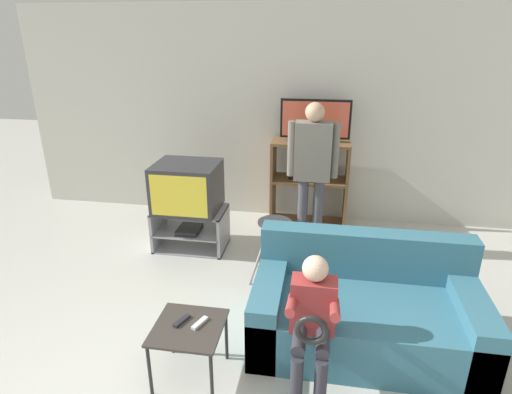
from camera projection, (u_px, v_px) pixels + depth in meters
name	position (u px, v px, depth m)	size (l,w,h in m)	color
wall_back	(272.00, 116.00, 5.28)	(6.40, 0.06, 2.60)	beige
tv_stand	(191.00, 229.00, 4.77)	(0.78, 0.49, 0.46)	#939399
television_main	(187.00, 187.00, 4.60)	(0.68, 0.59, 0.52)	#2D2D33
media_shelf	(309.00, 183.00, 5.23)	(0.92, 0.40, 1.07)	brown
television_flat	(315.00, 122.00, 4.95)	(0.81, 0.20, 0.49)	black
folding_stool	(275.00, 233.00, 4.08)	(0.46, 0.37, 0.61)	#99999E
snack_table	(189.00, 332.00, 2.90)	(0.47, 0.47, 0.43)	#38332D
remote_control_black	(182.00, 321.00, 2.92)	(0.04, 0.14, 0.02)	#232328
remote_control_white	(200.00, 323.00, 2.90)	(0.04, 0.14, 0.02)	silver
couch	(364.00, 311.00, 3.30)	(1.69, 0.92, 0.80)	teal
person_standing_adult	(312.00, 164.00, 4.47)	(0.53, 0.20, 1.62)	#4C4C56
person_seated_child	(312.00, 316.00, 2.77)	(0.33, 0.43, 0.96)	#2D2D38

